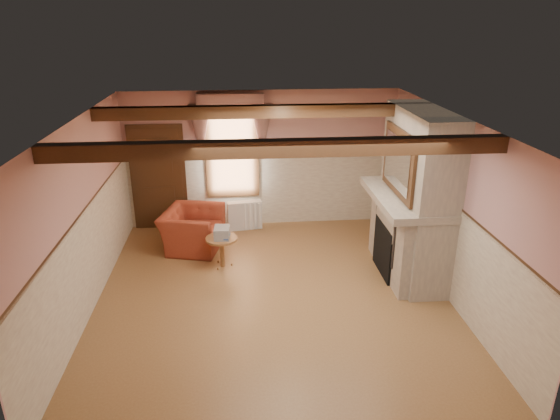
{
  "coord_description": "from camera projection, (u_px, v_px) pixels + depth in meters",
  "views": [
    {
      "loc": [
        -0.48,
        -6.87,
        4.15
      ],
      "look_at": [
        0.19,
        0.8,
        1.14
      ],
      "focal_mm": 32.0,
      "sensor_mm": 36.0,
      "label": 1
    }
  ],
  "objects": [
    {
      "name": "wall_left",
      "position": [
        82.0,
        220.0,
        7.19
      ],
      "size": [
        0.02,
        6.0,
        2.8
      ],
      "primitive_type": "cube",
      "color": "tan",
      "rests_on": "floor"
    },
    {
      "name": "wall_front",
      "position": [
        295.0,
        333.0,
        4.63
      ],
      "size": [
        5.5,
        0.02,
        2.8
      ],
      "primitive_type": "cube",
      "color": "tan",
      "rests_on": "floor"
    },
    {
      "name": "ceiling_beam_front",
      "position": [
        279.0,
        148.0,
        5.82
      ],
      "size": [
        5.5,
        0.18,
        0.2
      ],
      "primitive_type": "cube",
      "color": "black",
      "rests_on": "ceiling"
    },
    {
      "name": "wall_back",
      "position": [
        262.0,
        159.0,
        10.19
      ],
      "size": [
        5.5,
        0.02,
        2.8
      ],
      "primitive_type": "cube",
      "color": "tan",
      "rests_on": "floor"
    },
    {
      "name": "door",
      "position": [
        159.0,
        179.0,
        10.1
      ],
      "size": [
        1.1,
        0.1,
        2.1
      ],
      "primitive_type": "cube",
      "color": "black",
      "rests_on": "floor"
    },
    {
      "name": "armchair",
      "position": [
        193.0,
        229.0,
        9.43
      ],
      "size": [
        1.25,
        1.36,
        0.75
      ],
      "primitive_type": "imported",
      "rotation": [
        0.0,
        0.0,
        1.33
      ],
      "color": "maroon",
      "rests_on": "floor"
    },
    {
      "name": "candle_red",
      "position": [
        417.0,
        200.0,
        7.65
      ],
      "size": [
        0.06,
        0.06,
        0.16
      ],
      "primitive_type": "cylinder",
      "color": "#B21520",
      "rests_on": "mantel"
    },
    {
      "name": "chair_rail",
      "position": [
        272.0,
        207.0,
        7.37
      ],
      "size": [
        5.5,
        6.0,
        0.08
      ],
      "primitive_type": null,
      "color": "black",
      "rests_on": "wainscot"
    },
    {
      "name": "mantel_clock",
      "position": [
        396.0,
        178.0,
        8.65
      ],
      "size": [
        0.14,
        0.24,
        0.2
      ],
      "primitive_type": "cube",
      "color": "black",
      "rests_on": "mantel"
    },
    {
      "name": "mantel",
      "position": [
        406.0,
        198.0,
        8.16
      ],
      "size": [
        1.05,
        2.05,
        0.12
      ],
      "primitive_type": "cube",
      "color": "gray",
      "rests_on": "fireplace"
    },
    {
      "name": "wall_right",
      "position": [
        451.0,
        208.0,
        7.63
      ],
      "size": [
        0.02,
        6.0,
        2.8
      ],
      "primitive_type": "cube",
      "color": "tan",
      "rests_on": "floor"
    },
    {
      "name": "firebox",
      "position": [
        387.0,
        249.0,
        8.47
      ],
      "size": [
        0.2,
        0.95,
        0.9
      ],
      "primitive_type": "cube",
      "color": "black",
      "rests_on": "floor"
    },
    {
      "name": "window_drapes",
      "position": [
        231.0,
        120.0,
        9.73
      ],
      "size": [
        1.3,
        0.14,
        1.4
      ],
      "primitive_type": "cube",
      "color": "gray",
      "rests_on": "wall_back"
    },
    {
      "name": "radiator",
      "position": [
        245.0,
        215.0,
        10.29
      ],
      "size": [
        0.72,
        0.28,
        0.6
      ],
      "primitive_type": "cube",
      "rotation": [
        0.0,
        0.0,
        0.15
      ],
      "color": "silver",
      "rests_on": "floor"
    },
    {
      "name": "ceiling",
      "position": [
        272.0,
        120.0,
        6.9
      ],
      "size": [
        5.5,
        6.0,
        0.01
      ],
      "primitive_type": "cube",
      "color": "silver",
      "rests_on": "wall_back"
    },
    {
      "name": "oil_lamp",
      "position": [
        398.0,
        177.0,
        8.57
      ],
      "size": [
        0.11,
        0.11,
        0.28
      ],
      "primitive_type": "cylinder",
      "color": "gold",
      "rests_on": "mantel"
    },
    {
      "name": "jar_yellow",
      "position": [
        419.0,
        203.0,
        7.61
      ],
      "size": [
        0.06,
        0.06,
        0.12
      ],
      "primitive_type": "cylinder",
      "color": "gold",
      "rests_on": "mantel"
    },
    {
      "name": "side_table",
      "position": [
        222.0,
        252.0,
        8.75
      ],
      "size": [
        0.71,
        0.71,
        0.55
      ],
      "primitive_type": "cylinder",
      "rotation": [
        0.0,
        0.0,
        0.34
      ],
      "color": "brown",
      "rests_on": "floor"
    },
    {
      "name": "window",
      "position": [
        232.0,
        148.0,
        10.03
      ],
      "size": [
        1.06,
        0.08,
        2.02
      ],
      "primitive_type": "cube",
      "color": "white",
      "rests_on": "wall_back"
    },
    {
      "name": "book_stack",
      "position": [
        222.0,
        233.0,
        8.6
      ],
      "size": [
        0.28,
        0.34,
        0.2
      ],
      "primitive_type": "cube",
      "rotation": [
        0.0,
        0.0,
        -0.07
      ],
      "color": "#B7AD8C",
      "rests_on": "side_table"
    },
    {
      "name": "bowl",
      "position": [
        410.0,
        196.0,
        7.96
      ],
      "size": [
        0.31,
        0.31,
        0.08
      ],
      "primitive_type": "imported",
      "color": "brown",
      "rests_on": "mantel"
    },
    {
      "name": "floor",
      "position": [
        273.0,
        295.0,
        7.92
      ],
      "size": [
        5.5,
        6.0,
        0.01
      ],
      "primitive_type": "cube",
      "color": "brown",
      "rests_on": "ground"
    },
    {
      "name": "overmantel_mirror",
      "position": [
        398.0,
        162.0,
        7.93
      ],
      "size": [
        0.06,
        1.44,
        1.04
      ],
      "primitive_type": "cube",
      "color": "silver",
      "rests_on": "fireplace"
    },
    {
      "name": "wainscot",
      "position": [
        272.0,
        253.0,
        7.65
      ],
      "size": [
        5.5,
        6.0,
        1.5
      ],
      "primitive_type": null,
      "color": "beige",
      "rests_on": "floor"
    },
    {
      "name": "ceiling_beam_back",
      "position": [
        266.0,
        111.0,
        8.05
      ],
      "size": [
        5.5,
        0.18,
        0.2
      ],
      "primitive_type": "cube",
      "color": "black",
      "rests_on": "ceiling"
    },
    {
      "name": "fireplace",
      "position": [
        417.0,
        195.0,
        8.16
      ],
      "size": [
        0.85,
        2.0,
        2.8
      ],
      "primitive_type": "cube",
      "color": "gray",
      "rests_on": "floor"
    }
  ]
}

